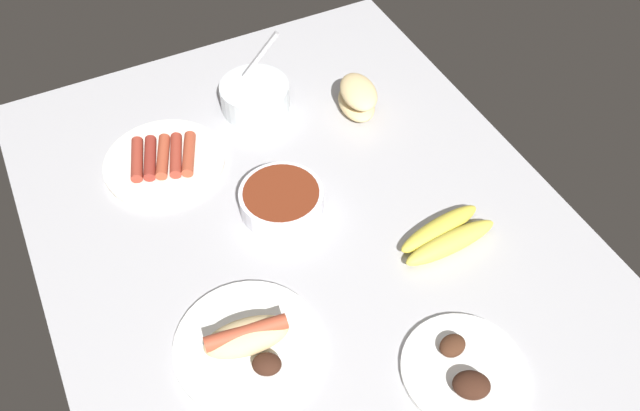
% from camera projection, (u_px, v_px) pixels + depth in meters
% --- Properties ---
extents(ground_plane, '(1.20, 0.90, 0.03)m').
position_uv_depth(ground_plane, '(313.00, 243.00, 1.17)').
color(ground_plane, '#B2B2B7').
extents(plate_grilled_meat, '(0.19, 0.19, 0.04)m').
position_uv_depth(plate_grilled_meat, '(464.00, 370.00, 0.98)').
color(plate_grilled_meat, white).
rests_on(plate_grilled_meat, ground_plane).
extents(bread_stack, '(0.13, 0.09, 0.07)m').
position_uv_depth(bread_stack, '(357.00, 97.00, 1.34)').
color(bread_stack, '#E5C689').
rests_on(bread_stack, ground_plane).
extents(plate_hotdog_assembled, '(0.23, 0.23, 0.06)m').
position_uv_depth(plate_hotdog_assembled, '(248.00, 342.00, 1.00)').
color(plate_hotdog_assembled, white).
rests_on(plate_hotdog_assembled, ground_plane).
extents(plate_sausages, '(0.23, 0.23, 0.03)m').
position_uv_depth(plate_sausages, '(164.00, 161.00, 1.26)').
color(plate_sausages, white).
rests_on(plate_sausages, ground_plane).
extents(banana_bunch, '(0.09, 0.18, 0.03)m').
position_uv_depth(banana_bunch, '(445.00, 236.00, 1.14)').
color(banana_bunch, gold).
rests_on(banana_bunch, ground_plane).
extents(bowl_chili, '(0.15, 0.15, 0.04)m').
position_uv_depth(bowl_chili, '(281.00, 199.00, 1.18)').
color(bowl_chili, white).
rests_on(bowl_chili, ground_plane).
extents(bowl_coleslaw, '(0.14, 0.14, 0.15)m').
position_uv_depth(bowl_coleslaw, '(255.00, 95.00, 1.35)').
color(bowl_coleslaw, silver).
rests_on(bowl_coleslaw, ground_plane).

